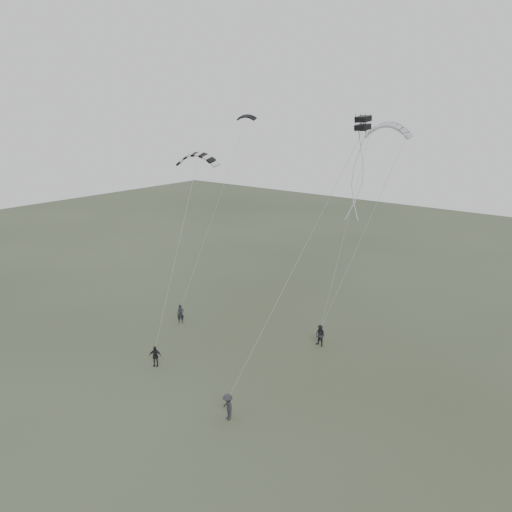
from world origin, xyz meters
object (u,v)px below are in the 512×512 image
Objects in this scene: flyer_left at (181,314)px; flyer_right at (320,336)px; kite_pale_large at (388,125)px; kite_striped at (197,154)px; flyer_center at (155,356)px; flyer_far at (228,407)px; kite_box at (363,123)px; kite_dark_small at (246,116)px.

flyer_right reaches higher than flyer_left.
kite_striped is (-11.12, -8.66, -2.12)m from kite_pale_large.
flyer_center is at bearing -95.24° from kite_striped.
flyer_far is at bearing -104.90° from kite_pale_large.
flyer_center is at bearing -149.65° from kite_box.
flyer_left is 0.47× the size of kite_pale_large.
kite_box reaches higher than flyer_far.
flyer_far is at bearing -113.68° from kite_box.
kite_dark_small reaches higher than flyer_left.
kite_dark_small reaches higher than kite_box.
flyer_right is 16.70m from kite_striped.
flyer_right is at bearing 4.97° from kite_striped.
flyer_right is 1.01× the size of kite_dark_small.
flyer_center is 21.30m from kite_dark_small.
flyer_left is 0.49× the size of kite_striped.
kite_striped is at bearing -151.61° from flyer_right.
kite_striped reaches higher than flyer_far.
kite_striped is (-8.99, -3.72, 13.57)m from flyer_right.
flyer_center is 0.92× the size of flyer_far.
kite_dark_small is 17.04m from kite_box.
kite_striped is 14.12m from kite_box.
flyer_right is (11.72, 3.58, 0.05)m from flyer_left.
flyer_left is 14.78m from flyer_far.
kite_box is (4.19, 6.93, 16.09)m from flyer_far.
flyer_far is 0.97× the size of kite_dark_small.
kite_pale_large is at bearing 111.51° from flyer_far.
kite_pale_large is at bearing 72.66° from flyer_right.
kite_striped is (1.09, -7.20, -2.67)m from kite_dark_small.
kite_dark_small is at bearing 166.88° from flyer_right.
kite_dark_small reaches higher than kite_pale_large.
flyer_far is at bearing -50.02° from flyer_center.
kite_dark_small reaches higher than kite_striped.
kite_pale_large is 10.01m from kite_box.
flyer_far is at bearing -68.70° from kite_dark_small.
kite_pale_large reaches higher than kite_striped.
flyer_right is 0.51× the size of kite_striped.
kite_dark_small is at bearing 176.90° from kite_pale_large.
kite_box is (2.75, -9.62, 0.36)m from kite_pale_large.
flyer_far is 24.67m from kite_dark_small.
kite_box is (12.52, 5.29, 16.15)m from flyer_center.
kite_striped is at bearing -47.61° from flyer_left.
flyer_right is 11.63m from flyer_far.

